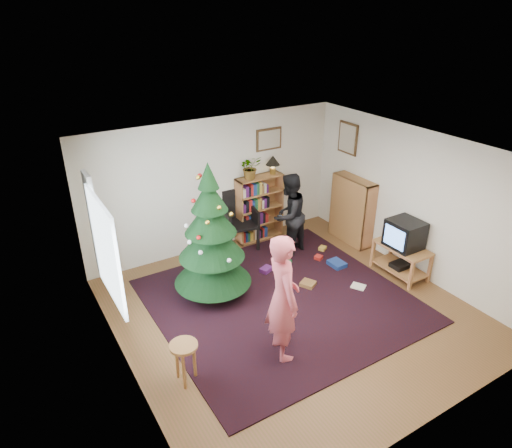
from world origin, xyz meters
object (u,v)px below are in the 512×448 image
bookshelf_right (352,209)px  person_by_chair (289,215)px  table_lamp (273,162)px  picture_back (269,139)px  tv_stand (401,258)px  christmas_tree (211,243)px  stool (184,353)px  potted_plant (250,167)px  person_standing (283,298)px  bookshelf_back (259,207)px  crt_tv (405,234)px  armchair (237,217)px  picture_right (348,138)px

bookshelf_right → person_by_chair: bearing=81.2°
person_by_chair → table_lamp: 1.13m
picture_back → tv_stand: bearing=-67.5°
christmas_tree → tv_stand: bearing=-20.9°
tv_stand → stool: (-4.18, -0.38, 0.12)m
picture_back → potted_plant: 0.67m
person_standing → table_lamp: person_standing is taller
tv_stand → person_standing: person_standing is taller
stool → bookshelf_back: bearing=45.1°
crt_tv → potted_plant: 2.99m
crt_tv → person_by_chair: person_by_chair is taller
tv_stand → armchair: (-1.88, 2.43, 0.27)m
bookshelf_back → crt_tv: 2.80m
armchair → table_lamp: (0.82, 0.02, 0.95)m
person_by_chair → table_lamp: bearing=-121.6°
bookshelf_right → armchair: bookshelf_right is taller
person_standing → stool: bearing=94.2°
crt_tv → stool: crt_tv is taller
crt_tv → person_standing: person_standing is taller
stool → potted_plant: bearing=47.2°
christmas_tree → tv_stand: christmas_tree is taller
bookshelf_back → bookshelf_right: bearing=-34.9°
table_lamp → stool: bearing=-137.8°
picture_right → armchair: picture_right is taller
crt_tv → stool: 4.21m
person_standing → potted_plant: (1.31, 3.02, 0.62)m
tv_stand → table_lamp: size_ratio=2.56×
picture_right → bookshelf_back: size_ratio=0.46×
bookshelf_right → armchair: size_ratio=1.19×
person_by_chair → bookshelf_right: bearing=151.9°
picture_back → armchair: (-0.81, -0.15, -1.36)m
picture_back → potted_plant: picture_back is taller
picture_right → bookshelf_back: bearing=159.9°
crt_tv → person_by_chair: bearing=127.3°
bookshelf_right → table_lamp: (-1.18, 1.03, 0.88)m
picture_right → armchair: 2.59m
tv_stand → person_standing: 2.98m
bookshelf_right → picture_right: bearing=-17.0°
picture_right → tv_stand: (-0.26, -1.86, -1.62)m
picture_back → tv_stand: 3.23m
potted_plant → person_standing: bearing=-113.5°
picture_back → person_standing: size_ratio=0.31×
bookshelf_back → stool: bearing=-134.9°
picture_right → christmas_tree: picture_right is taller
picture_right → armchair: (-2.13, 0.57, -1.36)m
table_lamp → potted_plant: bearing=180.0°
bookshelf_right → person_standing: bearing=123.6°
picture_right → bookshelf_back: (-1.62, 0.59, -1.29)m
picture_back → person_by_chair: (-0.17, -0.96, -1.16)m
crt_tv → stool: size_ratio=0.94×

